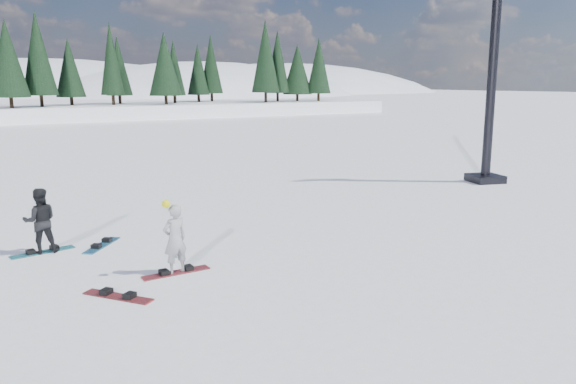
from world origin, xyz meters
The scene contains 8 objects.
ground centered at (0.00, 0.00, 0.00)m, with size 420.00×420.00×0.00m, color white.
lift_tower centered at (13.45, 3.22, 3.35)m, with size 2.25×1.52×8.23m.
snowboarder_woman centered at (-1.51, -1.21, 0.79)m, with size 0.63×0.48×1.69m.
snowboarder_man centered at (-3.83, 1.90, 0.80)m, with size 0.78×0.61×1.61m, color black.
snowboard_woman centered at (-1.51, -1.20, 0.01)m, with size 1.50×0.28×0.03m, color maroon.
snowboard_man centered at (-3.83, 1.90, 0.01)m, with size 1.50×0.28×0.03m, color teal.
snowboard_loose_a centered at (-2.45, 1.76, 0.01)m, with size 1.50×0.28×0.03m, color #1C699A.
snowboard_loose_b centered at (-2.95, -1.97, 0.01)m, with size 1.50×0.28×0.03m, color maroon.
Camera 1 is at (-5.29, -12.54, 4.12)m, focal length 35.00 mm.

